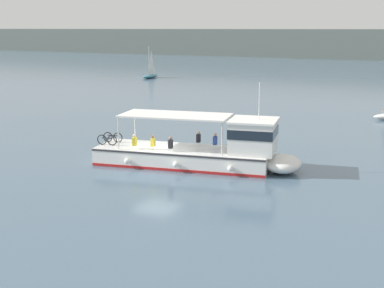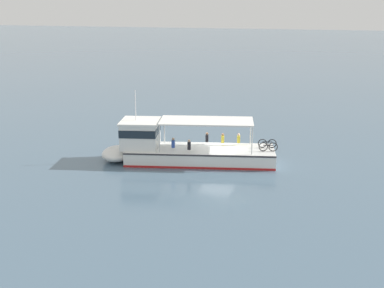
# 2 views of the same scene
# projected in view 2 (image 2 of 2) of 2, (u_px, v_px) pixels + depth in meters

# --- Properties ---
(ground_plane) EXTENTS (400.00, 400.00, 0.00)m
(ground_plane) POSITION_uv_depth(u_px,v_px,m) (217.00, 158.00, 37.67)
(ground_plane) COLOR slate
(ferry_main) EXTENTS (13.07, 5.86, 5.32)m
(ferry_main) POSITION_uv_depth(u_px,v_px,m) (178.00, 149.00, 36.44)
(ferry_main) COLOR white
(ferry_main) RESTS_ON ground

